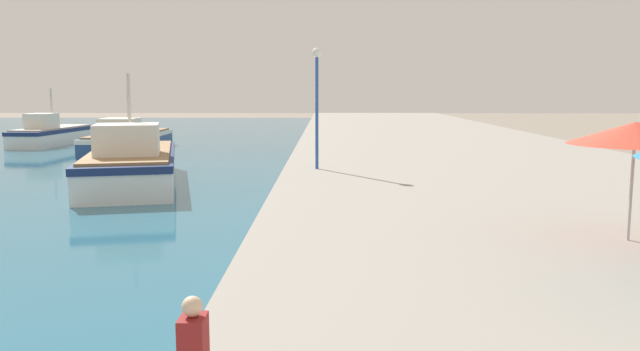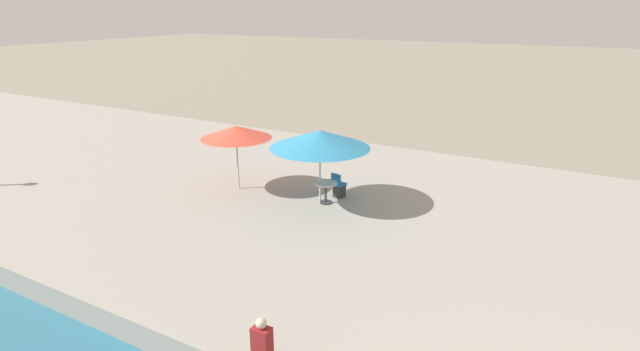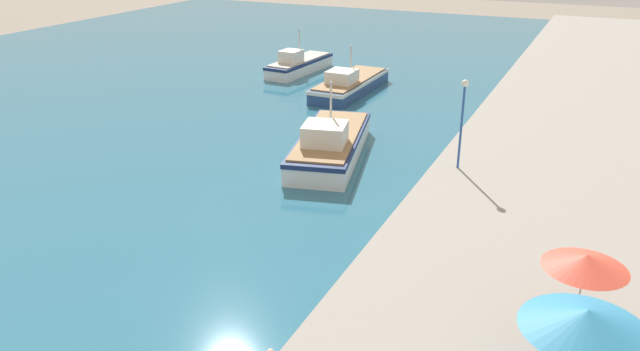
% 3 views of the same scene
% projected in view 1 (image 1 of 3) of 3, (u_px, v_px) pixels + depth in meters
% --- Properties ---
extents(quay_promenade, '(16.00, 90.00, 0.69)m').
position_uv_depth(quay_promenade, '(432.00, 146.00, 37.50)').
color(quay_promenade, gray).
rests_on(quay_promenade, ground_plane).
extents(fishing_boat_near, '(5.40, 10.13, 4.28)m').
position_uv_depth(fishing_boat_near, '(131.00, 163.00, 24.11)').
color(fishing_boat_near, white).
rests_on(fishing_boat_near, water_basin).
extents(fishing_boat_mid, '(2.92, 9.51, 3.57)m').
position_uv_depth(fishing_boat_mid, '(129.00, 139.00, 37.41)').
color(fishing_boat_mid, navy).
rests_on(fishing_boat_mid, water_basin).
extents(fishing_boat_far, '(2.84, 8.09, 3.75)m').
position_uv_depth(fishing_boat_far, '(52.00, 134.00, 41.79)').
color(fishing_boat_far, white).
rests_on(fishing_boat_far, water_basin).
extents(cafe_umbrella_white, '(2.57, 2.57, 2.38)m').
position_uv_depth(cafe_umbrella_white, '(635.00, 133.00, 12.24)').
color(cafe_umbrella_white, '#B7B7B7').
rests_on(cafe_umbrella_white, quay_promenade).
extents(person_at_quay, '(0.52, 0.36, 0.96)m').
position_uv_depth(person_at_quay, '(189.00, 348.00, 6.28)').
color(person_at_quay, '#232328').
rests_on(person_at_quay, quay_promenade).
extents(lamppost, '(0.36, 0.36, 4.56)m').
position_uv_depth(lamppost, '(317.00, 87.00, 23.47)').
color(lamppost, '#28519E').
rests_on(lamppost, quay_promenade).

